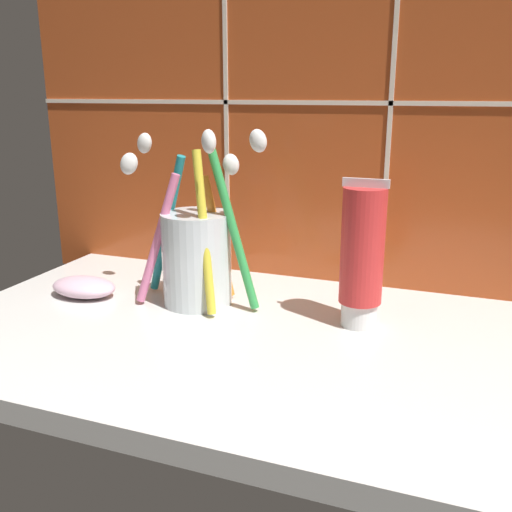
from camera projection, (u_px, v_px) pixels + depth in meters
The scene contains 5 objects.
sink_counter at pixel (328, 354), 51.34cm from camera, with size 76.07×35.80×2.00cm, color silver.
tile_wall_backsplash at pixel (378, 33), 59.69cm from camera, with size 86.07×1.72×59.35cm.
toothbrush_cup at pixel (197, 252), 59.39cm from camera, with size 16.03×8.43×18.62cm.
toothpaste_tube at pixel (362, 255), 53.25cm from camera, with size 4.26×4.06×14.21cm.
soap_bar at pixel (84, 287), 62.71cm from camera, with size 7.47×4.91×2.09cm, color #DBB2C6.
Camera 1 is at (10.37, -46.15, 23.74)cm, focal length 40.00 mm.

